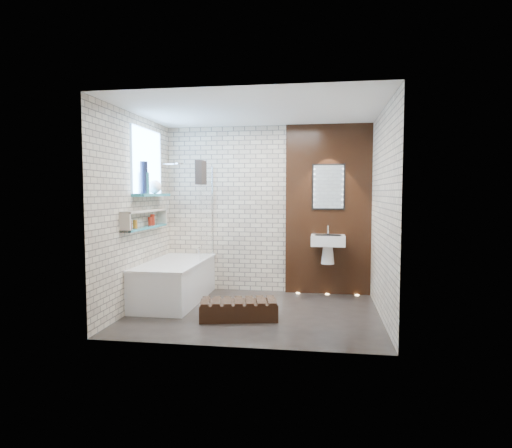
% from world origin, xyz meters
% --- Properties ---
extents(ground, '(3.20, 3.20, 0.00)m').
position_xyz_m(ground, '(0.00, 0.00, 0.00)').
color(ground, black).
rests_on(ground, ground).
extents(room_shell, '(3.24, 3.20, 2.60)m').
position_xyz_m(room_shell, '(0.00, 0.00, 1.30)').
color(room_shell, tan).
rests_on(room_shell, ground).
extents(walnut_panel, '(1.30, 0.06, 2.60)m').
position_xyz_m(walnut_panel, '(0.95, 1.27, 1.30)').
color(walnut_panel, black).
rests_on(walnut_panel, ground).
extents(clerestory_window, '(0.18, 1.00, 0.94)m').
position_xyz_m(clerestory_window, '(-1.57, 0.35, 1.90)').
color(clerestory_window, '#7FADE0').
rests_on(clerestory_window, room_shell).
extents(display_niche, '(0.14, 1.30, 0.26)m').
position_xyz_m(display_niche, '(-1.53, 0.15, 1.20)').
color(display_niche, teal).
rests_on(display_niche, room_shell).
extents(bathtub, '(0.79, 1.74, 0.70)m').
position_xyz_m(bathtub, '(-1.22, 0.45, 0.29)').
color(bathtub, white).
rests_on(bathtub, ground).
extents(bath_screen, '(0.01, 0.78, 1.40)m').
position_xyz_m(bath_screen, '(-0.87, 0.89, 1.28)').
color(bath_screen, white).
rests_on(bath_screen, bathtub).
extents(towel, '(0.10, 0.26, 0.35)m').
position_xyz_m(towel, '(-0.87, 0.60, 1.85)').
color(towel, black).
rests_on(towel, bath_screen).
extents(shower_head, '(0.18, 0.18, 0.02)m').
position_xyz_m(shower_head, '(-1.30, 0.95, 2.00)').
color(shower_head, silver).
rests_on(shower_head, room_shell).
extents(washbasin, '(0.50, 0.36, 0.58)m').
position_xyz_m(washbasin, '(0.95, 1.07, 0.79)').
color(washbasin, white).
rests_on(washbasin, walnut_panel).
extents(led_mirror, '(0.50, 0.02, 0.70)m').
position_xyz_m(led_mirror, '(0.95, 1.23, 1.65)').
color(led_mirror, black).
rests_on(led_mirror, walnut_panel).
extents(walnut_step, '(1.01, 0.61, 0.21)m').
position_xyz_m(walnut_step, '(-0.15, -0.30, 0.11)').
color(walnut_step, black).
rests_on(walnut_step, ground).
extents(niche_bottles, '(0.06, 0.81, 0.16)m').
position_xyz_m(niche_bottles, '(-1.53, 0.12, 1.17)').
color(niche_bottles, maroon).
rests_on(niche_bottles, display_niche).
extents(sill_vases, '(0.19, 0.52, 0.43)m').
position_xyz_m(sill_vases, '(-1.50, 0.22, 1.69)').
color(sill_vases, '#161F3D').
rests_on(sill_vases, clerestory_window).
extents(floor_uplights, '(0.96, 0.06, 0.01)m').
position_xyz_m(floor_uplights, '(0.95, 1.20, 0.01)').
color(floor_uplights, '#FFD899').
rests_on(floor_uplights, ground).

